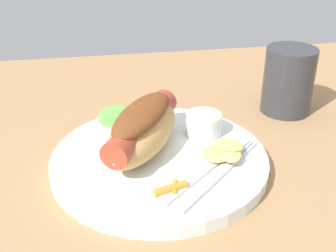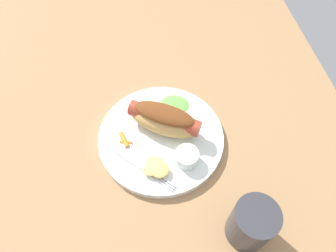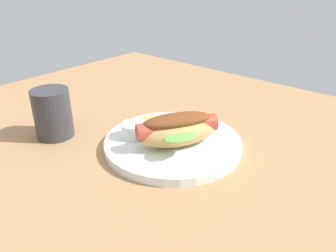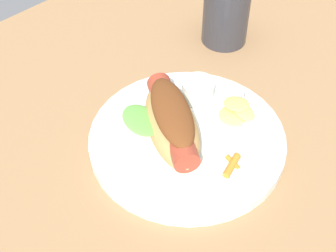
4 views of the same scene
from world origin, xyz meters
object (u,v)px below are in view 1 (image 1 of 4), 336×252
(plate, at_px, (159,160))
(drinking_cup, at_px, (288,81))
(fork, at_px, (219,174))
(knife, at_px, (199,174))
(chips_pile, at_px, (225,151))
(carrot_garnish, at_px, (170,189))
(sauce_ramekin, at_px, (204,124))
(hot_dog, at_px, (142,128))

(plate, xyz_separation_m, drinking_cup, (0.21, 0.12, 0.04))
(plate, relative_size, fork, 2.06)
(knife, distance_m, drinking_cup, 0.24)
(plate, relative_size, chips_pile, 4.82)
(drinking_cup, bearing_deg, carrot_garnish, -137.44)
(knife, bearing_deg, plate, 84.77)
(sauce_ramekin, distance_m, knife, 0.09)
(drinking_cup, bearing_deg, sauce_ramekin, -152.06)
(fork, bearing_deg, drinking_cup, 3.75)
(drinking_cup, bearing_deg, knife, -136.03)
(chips_pile, bearing_deg, knife, -142.33)
(plate, bearing_deg, carrot_garnish, -89.39)
(sauce_ramekin, bearing_deg, carrot_garnish, -118.91)
(drinking_cup, bearing_deg, fork, -131.55)
(fork, height_order, knife, same)
(carrot_garnish, bearing_deg, sauce_ramekin, 61.09)
(fork, relative_size, carrot_garnish, 3.33)
(hot_dog, xyz_separation_m, carrot_garnish, (0.02, -0.09, -0.03))
(sauce_ramekin, xyz_separation_m, fork, (-0.01, -0.09, -0.01))
(fork, xyz_separation_m, drinking_cup, (0.15, 0.17, 0.03))
(hot_dog, bearing_deg, sauce_ramekin, -39.56)
(chips_pile, relative_size, carrot_garnish, 1.43)
(knife, height_order, chips_pile, chips_pile)
(plate, relative_size, hot_dog, 1.63)
(knife, height_order, carrot_garnish, carrot_garnish)
(plate, xyz_separation_m, hot_dog, (-0.02, 0.01, 0.04))
(sauce_ramekin, xyz_separation_m, chips_pile, (0.01, -0.06, -0.01))
(plate, height_order, fork, fork)
(fork, relative_size, drinking_cup, 1.28)
(fork, distance_m, drinking_cup, 0.23)
(fork, bearing_deg, sauce_ramekin, 41.82)
(carrot_garnish, height_order, drinking_cup, drinking_cup)
(sauce_ramekin, relative_size, knife, 0.35)
(fork, distance_m, carrot_garnish, 0.06)
(plate, xyz_separation_m, carrot_garnish, (0.00, -0.07, 0.01))
(hot_dog, relative_size, fork, 1.27)
(chips_pile, xyz_separation_m, drinking_cup, (0.14, 0.14, 0.02))
(knife, bearing_deg, chips_pile, -4.26)
(plate, height_order, sauce_ramekin, sauce_ramekin)
(plate, bearing_deg, fork, -42.38)
(fork, bearing_deg, carrot_garnish, 155.43)
(hot_dog, xyz_separation_m, fork, (0.08, -0.06, -0.03))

